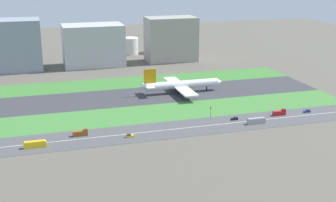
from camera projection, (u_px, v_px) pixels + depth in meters
name	position (u px, v px, depth m)	size (l,w,h in m)	color
ground_plane	(135.00, 96.00, 325.78)	(800.00, 800.00, 0.00)	#5B564C
runway	(135.00, 96.00, 325.77)	(280.00, 46.00, 0.10)	#38383D
grass_median_north	(124.00, 83.00, 363.34)	(280.00, 36.00, 0.10)	#3D7A33
grass_median_south	(148.00, 114.00, 288.19)	(280.00, 36.00, 0.10)	#427F38
highway	(162.00, 131.00, 258.86)	(280.00, 28.00, 0.10)	#4C4C4F
highway_centerline	(162.00, 130.00, 258.85)	(266.00, 0.50, 0.01)	silver
airliner	(180.00, 85.00, 333.47)	(65.00, 56.00, 19.70)	white
bus_0	(35.00, 144.00, 234.54)	(11.60, 2.50, 3.50)	yellow
car_2	(235.00, 118.00, 276.42)	(4.40, 1.80, 2.00)	black
car_0	(130.00, 136.00, 248.61)	(4.40, 1.80, 2.00)	yellow
truck_1	(280.00, 113.00, 284.68)	(8.40, 2.50, 4.00)	#B2191E
bus_1	(256.00, 121.00, 269.59)	(11.60, 2.50, 3.50)	#99999E
car_1	(307.00, 111.00, 290.44)	(4.40, 1.80, 2.00)	navy
truck_0	(81.00, 133.00, 250.47)	(8.40, 2.50, 4.00)	brown
traffic_light	(211.00, 111.00, 279.21)	(0.36, 0.50, 7.20)	#4C4C51
terminal_building	(9.00, 45.00, 399.06)	(56.58, 33.78, 46.04)	gray
hangar_building	(93.00, 45.00, 420.60)	(55.97, 35.16, 38.93)	#B2B2B7
office_tower	(171.00, 39.00, 440.82)	(48.89, 28.79, 43.31)	#9E998E
fuel_tank_west	(130.00, 46.00, 477.00)	(17.79, 17.79, 17.84)	silver
fuel_tank_centre	(157.00, 46.00, 485.85)	(22.21, 22.21, 13.67)	silver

